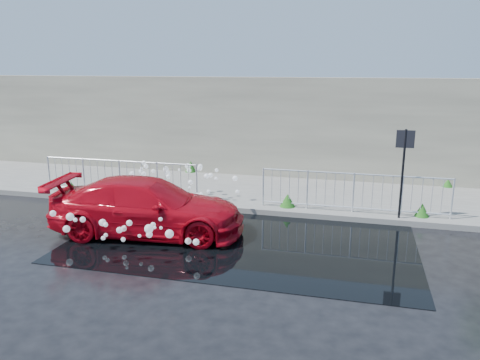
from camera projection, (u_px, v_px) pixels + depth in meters
The scene contains 11 objects.
ground at pixel (211, 252), 10.44m from camera, with size 90.00×90.00×0.00m, color black.
pavement at pixel (258, 192), 15.12m from camera, with size 30.00×4.00×0.15m, color #62615D.
curb at pixel (243, 210), 13.24m from camera, with size 30.00×0.25×0.16m, color #62615D.
retaining_wall at pixel (271, 127), 16.75m from camera, with size 30.00×0.60×3.50m, color #6C695B.
puddle at pixel (243, 239), 11.25m from camera, with size 8.00×5.00×0.01m, color black.
sign_post at pixel (404, 159), 11.93m from camera, with size 0.45×0.06×2.50m.
railing_left at pixel (120, 176), 14.37m from camera, with size 5.05×0.05×1.10m.
railing_right at pixel (353, 191), 12.69m from camera, with size 5.05×0.05×1.10m.
weeds at pixel (247, 187), 14.69m from camera, with size 12.17×3.93×0.41m.
water_spray at pixel (161, 193), 12.39m from camera, with size 3.67×5.84×1.02m.
red_car at pixel (148, 207), 11.46m from camera, with size 1.92×4.73×1.37m, color #AC0614.
Camera 1 is at (3.04, -9.28, 4.08)m, focal length 35.00 mm.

